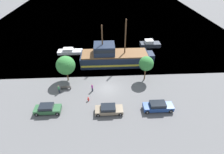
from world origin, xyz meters
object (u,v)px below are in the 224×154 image
object	(u,v)px
pedestrian_walking_near	(59,89)
moored_boat_dockside	(150,44)
moored_boat_outer	(70,51)
pirate_ship	(114,57)
parked_car_curb_front	(47,109)
parked_car_curb_mid	(109,109)
parked_car_curb_rear	(158,106)
bench_promenade_east	(66,87)
pedestrian_walking_far	(92,88)
fire_hydrant	(88,99)

from	to	relation	value
pedestrian_walking_near	moored_boat_dockside	bearing A→B (deg)	41.16
moored_boat_dockside	moored_boat_outer	world-z (taller)	moored_boat_dockside
pirate_ship	parked_car_curb_front	bearing A→B (deg)	-127.98
parked_car_curb_mid	parked_car_curb_rear	xyz separation A→B (m)	(7.92, 0.15, 0.10)
pirate_ship	bench_promenade_east	xyz separation A→B (m)	(-9.44, -8.93, -1.30)
parked_car_curb_rear	pedestrian_walking_near	world-z (taller)	pedestrian_walking_near
pirate_ship	pedestrian_walking_far	distance (m)	10.73
bench_promenade_east	parked_car_curb_front	bearing A→B (deg)	-108.95
parked_car_curb_mid	bench_promenade_east	bearing A→B (deg)	141.32
bench_promenade_east	moored_boat_dockside	bearing A→B (deg)	41.21
parked_car_curb_front	pedestrian_walking_near	distance (m)	4.84
moored_boat_dockside	pedestrian_walking_near	size ratio (longest dim) A/B	3.33
parked_car_curb_front	moored_boat_dockside	bearing A→B (deg)	46.60
moored_boat_dockside	pedestrian_walking_near	distance (m)	27.73
parked_car_curb_mid	bench_promenade_east	distance (m)	10.00
bench_promenade_east	pedestrian_walking_far	xyz separation A→B (m)	(4.97, -0.77, 0.32)
pirate_ship	pedestrian_walking_far	world-z (taller)	pirate_ship
bench_promenade_east	pedestrian_walking_far	bearing A→B (deg)	-8.83
moored_boat_dockside	parked_car_curb_mid	bearing A→B (deg)	-116.97
parked_car_curb_rear	bench_promenade_east	xyz separation A→B (m)	(-15.72, 6.09, -0.33)
moored_boat_dockside	moored_boat_outer	xyz separation A→B (m)	(-21.17, -2.80, -0.22)
moored_boat_outer	pedestrian_walking_near	xyz separation A→B (m)	(0.30, -15.45, 0.30)
moored_boat_outer	parked_car_curb_mid	distance (m)	22.72
fire_hydrant	bench_promenade_east	distance (m)	5.51
parked_car_curb_rear	bench_promenade_east	distance (m)	16.87
pirate_ship	parked_car_curb_mid	world-z (taller)	pirate_ship
parked_car_curb_mid	parked_car_curb_rear	bearing A→B (deg)	1.10
moored_boat_dockside	pedestrian_walking_near	bearing A→B (deg)	-138.84
parked_car_curb_front	bench_promenade_east	bearing A→B (deg)	71.05
pirate_ship	moored_boat_outer	world-z (taller)	pirate_ship
parked_car_curb_front	pedestrian_walking_far	size ratio (longest dim) A/B	2.72
pirate_ship	parked_car_curb_rear	size ratio (longest dim) A/B	3.43
parked_car_curb_front	bench_promenade_east	distance (m)	5.98
parked_car_curb_mid	pedestrian_walking_far	distance (m)	6.17
moored_boat_outer	parked_car_curb_front	size ratio (longest dim) A/B	1.48
fire_hydrant	pedestrian_walking_near	xyz separation A→B (m)	(-5.43, 2.46, 0.40)
moored_boat_outer	parked_car_curb_mid	bearing A→B (deg)	-66.23
moored_boat_outer	pedestrian_walking_near	world-z (taller)	pedestrian_walking_near
parked_car_curb_rear	pedestrian_walking_far	bearing A→B (deg)	153.67
parked_car_curb_mid	pedestrian_walking_near	size ratio (longest dim) A/B	2.74
parked_car_curb_front	pedestrian_walking_near	world-z (taller)	pedestrian_walking_near
moored_boat_outer	pedestrian_walking_far	xyz separation A→B (m)	(6.32, -15.32, 0.26)
parked_car_curb_mid	pirate_ship	bearing A→B (deg)	83.83
parked_car_curb_front	pedestrian_walking_near	size ratio (longest dim) A/B	2.58
pedestrian_walking_far	moored_boat_outer	bearing A→B (deg)	112.42
parked_car_curb_mid	moored_boat_dockside	bearing A→B (deg)	63.03
pirate_ship	parked_car_curb_mid	xyz separation A→B (m)	(-1.64, -15.18, -1.06)
pedestrian_walking_near	pirate_ship	bearing A→B (deg)	43.09
pirate_ship	fire_hydrant	xyz separation A→B (m)	(-5.08, -12.29, -1.33)
parked_car_curb_mid	moored_boat_outer	bearing A→B (deg)	113.77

